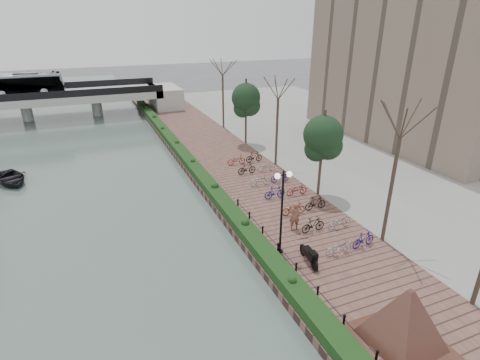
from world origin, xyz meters
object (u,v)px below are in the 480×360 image
lamppost (282,195)px  motorcycle (309,254)px  pedestrian (295,216)px  granite_monument (405,318)px  boat (11,178)px

lamppost → motorcycle: lamppost is taller
lamppost → pedestrian: 3.89m
granite_monument → boat: granite_monument is taller
granite_monument → pedestrian: (0.66, 9.74, -0.47)m
granite_monument → motorcycle: bearing=93.8°
pedestrian → granite_monument: bearing=100.8°
granite_monument → lamppost: lamppost is taller
motorcycle → granite_monument: bearing=-79.9°
granite_monument → motorcycle: 6.36m
boat → motorcycle: bearing=-70.5°
boat → pedestrian: bearing=-63.3°
granite_monument → pedestrian: granite_monument is taller
granite_monument → pedestrian: size_ratio=2.85×
motorcycle → boat: (-16.82, 19.85, -0.59)m
lamppost → motorcycle: bearing=-57.3°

